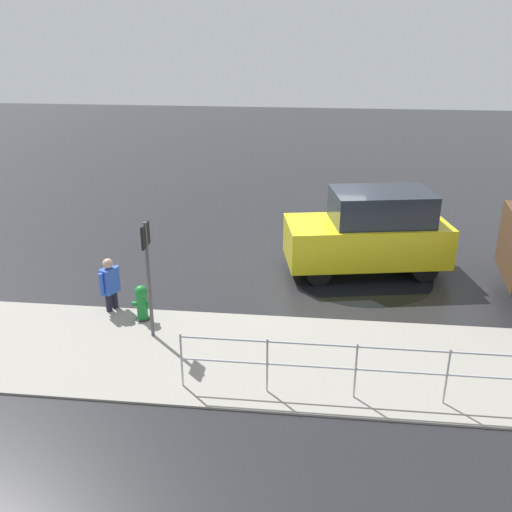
% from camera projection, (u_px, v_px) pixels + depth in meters
% --- Properties ---
extents(ground_plane, '(60.00, 60.00, 0.00)m').
position_uv_depth(ground_plane, '(314.00, 270.00, 14.35)').
color(ground_plane, black).
extents(kerb_strip, '(24.00, 3.20, 0.04)m').
position_uv_depth(kerb_strip, '(310.00, 360.00, 10.48)').
color(kerb_strip, gray).
rests_on(kerb_strip, ground).
extents(moving_hatchback, '(4.15, 2.40, 2.06)m').
position_uv_depth(moving_hatchback, '(370.00, 232.00, 13.95)').
color(moving_hatchback, yellow).
rests_on(moving_hatchback, ground).
extents(fire_hydrant, '(0.42, 0.31, 0.80)m').
position_uv_depth(fire_hydrant, '(142.00, 303.00, 11.77)').
color(fire_hydrant, '#197A2D').
rests_on(fire_hydrant, ground).
extents(pedestrian, '(0.37, 0.53, 1.22)m').
position_uv_depth(pedestrian, '(110.00, 282.00, 12.07)').
color(pedestrian, blue).
rests_on(pedestrian, ground).
extents(metal_railing, '(7.23, 0.04, 1.05)m').
position_uv_depth(metal_railing, '(402.00, 365.00, 9.09)').
color(metal_railing, '#B7BABF').
rests_on(metal_railing, ground).
extents(sign_post, '(0.07, 0.44, 2.40)m').
position_uv_depth(sign_post, '(148.00, 264.00, 10.70)').
color(sign_post, '#4C4C51').
rests_on(sign_post, ground).
extents(puddle_patch, '(3.41, 3.41, 0.01)m').
position_uv_depth(puddle_patch, '(362.00, 276.00, 14.01)').
color(puddle_patch, black).
rests_on(puddle_patch, ground).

